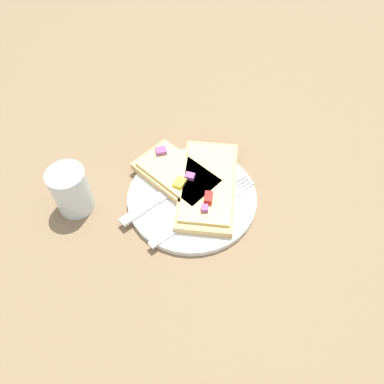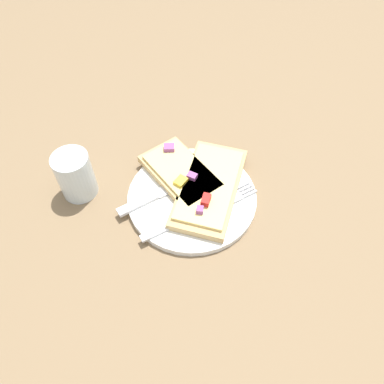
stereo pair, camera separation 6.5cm
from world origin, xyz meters
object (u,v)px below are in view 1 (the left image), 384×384
object	(u,v)px
knife	(161,197)
pizza_slice_corner	(178,175)
pizza_slice_main	(208,185)
drinking_glass	(71,190)
plate	(192,197)
fork	(209,206)

from	to	relation	value
knife	pizza_slice_corner	distance (m)	0.05
pizza_slice_main	pizza_slice_corner	bearing A→B (deg)	-106.23
pizza_slice_corner	drinking_glass	bearing A→B (deg)	59.72
plate	fork	distance (m)	0.04
pizza_slice_corner	drinking_glass	xyz separation A→B (m)	(0.14, 0.12, 0.02)
fork	pizza_slice_main	world-z (taller)	pizza_slice_main
plate	fork	size ratio (longest dim) A/B	1.11
plate	drinking_glass	bearing A→B (deg)	28.76
knife	pizza_slice_main	world-z (taller)	pizza_slice_main
plate	pizza_slice_main	size ratio (longest dim) A/B	1.03
pizza_slice_main	fork	bearing A→B (deg)	7.44
fork	pizza_slice_corner	bearing A→B (deg)	91.07
pizza_slice_main	pizza_slice_corner	world-z (taller)	pizza_slice_main
plate	knife	distance (m)	0.06
plate	pizza_slice_corner	size ratio (longest dim) A/B	1.26
plate	pizza_slice_corner	xyz separation A→B (m)	(0.04, -0.02, 0.02)
knife	pizza_slice_corner	bearing A→B (deg)	14.27
knife	drinking_glass	xyz separation A→B (m)	(0.13, 0.07, 0.03)
drinking_glass	pizza_slice_corner	bearing A→B (deg)	-138.60
drinking_glass	plate	bearing A→B (deg)	-151.24
fork	knife	xyz separation A→B (m)	(0.08, 0.02, 0.00)
fork	pizza_slice_corner	size ratio (longest dim) A/B	1.14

